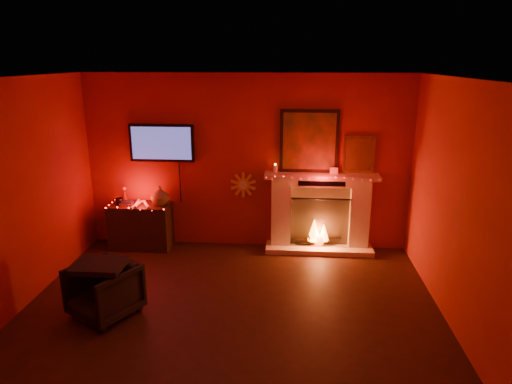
# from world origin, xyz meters

# --- Properties ---
(room) EXTENTS (5.00, 5.00, 5.00)m
(room) POSITION_xyz_m (0.00, 0.00, 1.35)
(room) COLOR black
(room) RESTS_ON ground
(floor) EXTENTS (5.00, 5.00, 0.00)m
(floor) POSITION_xyz_m (0.00, 0.00, 0.00)
(floor) COLOR black
(floor) RESTS_ON ground
(fireplace) EXTENTS (1.72, 0.40, 2.18)m
(fireplace) POSITION_xyz_m (1.14, 2.39, 0.72)
(fireplace) COLOR beige
(fireplace) RESTS_ON floor
(tv) EXTENTS (1.00, 0.07, 1.24)m
(tv) POSITION_xyz_m (-1.30, 2.45, 1.65)
(tv) COLOR black
(tv) RESTS_ON room
(sunburst_clock) EXTENTS (0.40, 0.03, 0.40)m
(sunburst_clock) POSITION_xyz_m (-0.05, 2.48, 1.00)
(sunburst_clock) COLOR orange
(sunburst_clock) RESTS_ON room
(console_table) EXTENTS (0.95, 0.53, 1.01)m
(console_table) POSITION_xyz_m (-1.64, 2.26, 0.40)
(console_table) COLOR black
(console_table) RESTS_ON floor
(armchair) EXTENTS (0.92, 0.93, 0.63)m
(armchair) POSITION_xyz_m (-1.44, 0.25, 0.31)
(armchair) COLOR black
(armchair) RESTS_ON floor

